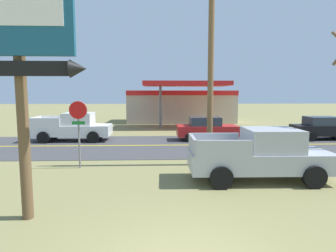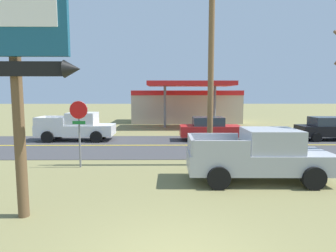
{
  "view_description": "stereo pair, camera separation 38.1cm",
  "coord_description": "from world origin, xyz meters",
  "px_view_note": "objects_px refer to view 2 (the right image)",
  "views": [
    {
      "loc": [
        -0.51,
        -4.95,
        3.25
      ],
      "look_at": [
        0.0,
        8.0,
        1.8
      ],
      "focal_mm": 30.84,
      "sensor_mm": 36.0,
      "label": 1
    },
    {
      "loc": [
        -0.13,
        -4.96,
        3.25
      ],
      "look_at": [
        0.0,
        8.0,
        1.8
      ],
      "focal_mm": 30.84,
      "sensor_mm": 36.0,
      "label": 2
    }
  ],
  "objects_px": {
    "motel_sign": "(14,44)",
    "car_red_far_lane": "(210,129)",
    "stop_sign": "(79,122)",
    "pickup_silver_parked_on_lawn": "(260,156)",
    "gas_station": "(186,105)",
    "car_black_near_lane": "(328,128)",
    "utility_pole": "(211,47)",
    "pickup_white_on_road": "(77,127)"
  },
  "relations": [
    {
      "from": "motel_sign",
      "to": "car_red_far_lane",
      "type": "distance_m",
      "value": 14.84
    },
    {
      "from": "stop_sign",
      "to": "pickup_silver_parked_on_lawn",
      "type": "distance_m",
      "value": 7.65
    },
    {
      "from": "gas_station",
      "to": "car_black_near_lane",
      "type": "distance_m",
      "value": 16.25
    },
    {
      "from": "motel_sign",
      "to": "car_red_far_lane",
      "type": "xyz_separation_m",
      "value": [
        6.81,
        12.68,
        -3.63
      ]
    },
    {
      "from": "utility_pole",
      "to": "car_black_near_lane",
      "type": "xyz_separation_m",
      "value": [
        9.43,
        7.01,
        -4.48
      ]
    },
    {
      "from": "pickup_white_on_road",
      "to": "car_red_far_lane",
      "type": "xyz_separation_m",
      "value": [
        9.23,
        0.0,
        -0.13
      ]
    },
    {
      "from": "gas_station",
      "to": "pickup_white_on_road",
      "type": "bearing_deg",
      "value": -122.35
    },
    {
      "from": "motel_sign",
      "to": "pickup_white_on_road",
      "type": "relative_size",
      "value": 1.25
    },
    {
      "from": "car_red_far_lane",
      "to": "utility_pole",
      "type": "bearing_deg",
      "value": -98.72
    },
    {
      "from": "pickup_silver_parked_on_lawn",
      "to": "car_black_near_lane",
      "type": "xyz_separation_m",
      "value": [
        7.95,
        9.48,
        -0.13
      ]
    },
    {
      "from": "stop_sign",
      "to": "pickup_silver_parked_on_lawn",
      "type": "relative_size",
      "value": 0.56
    },
    {
      "from": "pickup_silver_parked_on_lawn",
      "to": "pickup_white_on_road",
      "type": "bearing_deg",
      "value": 135.48
    },
    {
      "from": "pickup_silver_parked_on_lawn",
      "to": "gas_station",
      "type": "bearing_deg",
      "value": 92.82
    },
    {
      "from": "motel_sign",
      "to": "gas_station",
      "type": "bearing_deg",
      "value": 76.88
    },
    {
      "from": "utility_pole",
      "to": "gas_station",
      "type": "distance_m",
      "value": 20.72
    },
    {
      "from": "stop_sign",
      "to": "car_black_near_lane",
      "type": "distance_m",
      "value": 16.97
    },
    {
      "from": "motel_sign",
      "to": "pickup_silver_parked_on_lawn",
      "type": "bearing_deg",
      "value": 23.93
    },
    {
      "from": "motel_sign",
      "to": "car_red_far_lane",
      "type": "bearing_deg",
      "value": 61.76
    },
    {
      "from": "motel_sign",
      "to": "car_red_far_lane",
      "type": "relative_size",
      "value": 1.54
    },
    {
      "from": "motel_sign",
      "to": "gas_station",
      "type": "relative_size",
      "value": 0.54
    },
    {
      "from": "motel_sign",
      "to": "pickup_white_on_road",
      "type": "bearing_deg",
      "value": 100.82
    },
    {
      "from": "motel_sign",
      "to": "pickup_silver_parked_on_lawn",
      "type": "distance_m",
      "value": 8.63
    },
    {
      "from": "motel_sign",
      "to": "gas_station",
      "type": "distance_m",
      "value": 26.93
    },
    {
      "from": "gas_station",
      "to": "car_red_far_lane",
      "type": "height_order",
      "value": "gas_station"
    },
    {
      "from": "motel_sign",
      "to": "utility_pole",
      "type": "bearing_deg",
      "value": 44.68
    },
    {
      "from": "stop_sign",
      "to": "car_black_near_lane",
      "type": "xyz_separation_m",
      "value": [
        15.23,
        7.4,
        -1.2
      ]
    },
    {
      "from": "motel_sign",
      "to": "stop_sign",
      "type": "relative_size",
      "value": 2.2
    },
    {
      "from": "utility_pole",
      "to": "car_black_near_lane",
      "type": "bearing_deg",
      "value": 36.63
    },
    {
      "from": "motel_sign",
      "to": "stop_sign",
      "type": "bearing_deg",
      "value": 90.72
    },
    {
      "from": "utility_pole",
      "to": "pickup_silver_parked_on_lawn",
      "type": "xyz_separation_m",
      "value": [
        1.48,
        -2.47,
        -4.35
      ]
    },
    {
      "from": "pickup_white_on_road",
      "to": "car_black_near_lane",
      "type": "bearing_deg",
      "value": 0.0
    },
    {
      "from": "utility_pole",
      "to": "pickup_silver_parked_on_lawn",
      "type": "distance_m",
      "value": 5.21
    },
    {
      "from": "gas_station",
      "to": "pickup_white_on_road",
      "type": "height_order",
      "value": "gas_station"
    },
    {
      "from": "gas_station",
      "to": "car_black_near_lane",
      "type": "relative_size",
      "value": 2.86
    },
    {
      "from": "utility_pole",
      "to": "gas_station",
      "type": "relative_size",
      "value": 0.83
    },
    {
      "from": "stop_sign",
      "to": "utility_pole",
      "type": "distance_m",
      "value": 6.68
    },
    {
      "from": "gas_station",
      "to": "pickup_silver_parked_on_lawn",
      "type": "height_order",
      "value": "gas_station"
    },
    {
      "from": "stop_sign",
      "to": "car_red_far_lane",
      "type": "xyz_separation_m",
      "value": [
        6.88,
        7.4,
        -1.2
      ]
    },
    {
      "from": "utility_pole",
      "to": "stop_sign",
      "type": "bearing_deg",
      "value": -176.18
    },
    {
      "from": "pickup_silver_parked_on_lawn",
      "to": "motel_sign",
      "type": "bearing_deg",
      "value": -156.07
    },
    {
      "from": "gas_station",
      "to": "car_black_near_lane",
      "type": "bearing_deg",
      "value": -55.95
    },
    {
      "from": "motel_sign",
      "to": "utility_pole",
      "type": "height_order",
      "value": "utility_pole"
    }
  ]
}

